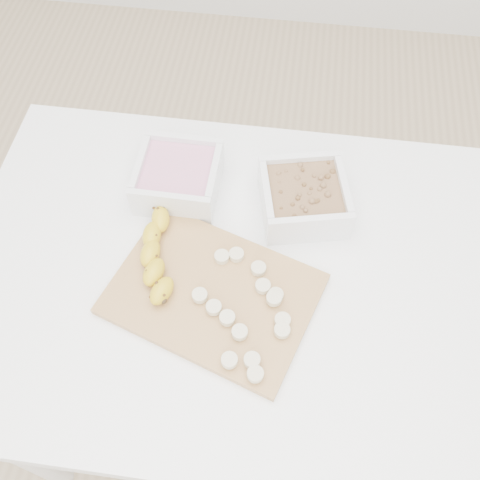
# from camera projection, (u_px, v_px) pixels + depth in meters

# --- Properties ---
(ground) EXTENTS (3.50, 3.50, 0.00)m
(ground) POSITION_uv_depth(u_px,v_px,m) (239.00, 393.00, 1.58)
(ground) COLOR #C6AD89
(ground) RESTS_ON ground
(table) EXTENTS (1.00, 0.70, 0.75)m
(table) POSITION_uv_depth(u_px,v_px,m) (238.00, 296.00, 1.02)
(table) COLOR white
(table) RESTS_ON ground
(bowl_yogurt) EXTENTS (0.15, 0.15, 0.07)m
(bowl_yogurt) POSITION_uv_depth(u_px,v_px,m) (178.00, 177.00, 1.01)
(bowl_yogurt) COLOR white
(bowl_yogurt) RESTS_ON table
(bowl_granola) EXTENTS (0.18, 0.18, 0.07)m
(bowl_granola) POSITION_uv_depth(u_px,v_px,m) (304.00, 197.00, 0.98)
(bowl_granola) COLOR white
(bowl_granola) RESTS_ON table
(cutting_board) EXTENTS (0.39, 0.33, 0.01)m
(cutting_board) POSITION_uv_depth(u_px,v_px,m) (213.00, 294.00, 0.91)
(cutting_board) COLOR tan
(cutting_board) RESTS_ON table
(banana) EXTENTS (0.06, 0.19, 0.03)m
(banana) POSITION_uv_depth(u_px,v_px,m) (157.00, 256.00, 0.92)
(banana) COLOR gold
(banana) RESTS_ON cutting_board
(banana_slices) EXTENTS (0.17, 0.23, 0.02)m
(banana_slices) POSITION_uv_depth(u_px,v_px,m) (247.00, 309.00, 0.88)
(banana_slices) COLOR beige
(banana_slices) RESTS_ON cutting_board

